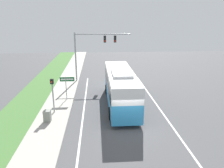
% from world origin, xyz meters
% --- Properties ---
extents(ground_plane, '(80.00, 80.00, 0.00)m').
position_xyz_m(ground_plane, '(0.00, 0.00, 0.00)').
color(ground_plane, '#4C4C4F').
extents(sidewalk, '(2.80, 80.00, 0.12)m').
position_xyz_m(sidewalk, '(-6.20, 0.00, 0.06)').
color(sidewalk, '#ADA89E').
rests_on(sidewalk, ground_plane).
extents(grass_verge, '(3.60, 80.00, 0.10)m').
position_xyz_m(grass_verge, '(-9.40, 0.00, 0.05)').
color(grass_verge, '#477538').
rests_on(grass_verge, ground_plane).
extents(lane_divider_near, '(0.14, 30.00, 0.01)m').
position_xyz_m(lane_divider_near, '(-3.60, 0.00, 0.00)').
color(lane_divider_near, silver).
rests_on(lane_divider_near, ground_plane).
extents(lane_divider_far, '(0.14, 30.00, 0.01)m').
position_xyz_m(lane_divider_far, '(3.60, 0.00, 0.00)').
color(lane_divider_far, silver).
rests_on(lane_divider_far, ground_plane).
extents(bus, '(2.65, 10.53, 3.61)m').
position_xyz_m(bus, '(-0.04, 4.88, 1.95)').
color(bus, '#3393D1').
rests_on(bus, ground_plane).
extents(signal_gantry, '(7.41, 0.41, 6.55)m').
position_xyz_m(signal_gantry, '(-2.78, 13.65, 4.74)').
color(signal_gantry, '#939399').
rests_on(signal_gantry, ground_plane).
extents(pedestrian_signal, '(0.28, 0.34, 3.23)m').
position_xyz_m(pedestrian_signal, '(-6.22, 3.22, 2.19)').
color(pedestrian_signal, '#939399').
rests_on(pedestrian_signal, ground_plane).
extents(street_sign, '(1.49, 0.08, 2.57)m').
position_xyz_m(street_sign, '(-5.42, 6.46, 1.86)').
color(street_sign, '#939399').
rests_on(street_sign, ground_plane).
extents(utility_cabinet, '(0.56, 0.56, 0.96)m').
position_xyz_m(utility_cabinet, '(-6.43, 1.37, 0.60)').
color(utility_cabinet, gray).
rests_on(utility_cabinet, sidewalk).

